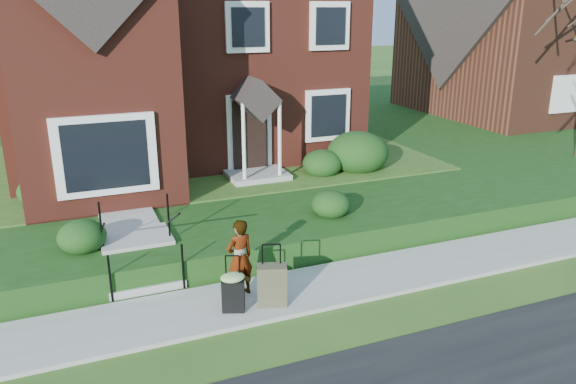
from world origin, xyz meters
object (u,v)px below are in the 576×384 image
front_steps (140,254)px  suitcase_olive (272,285)px  suitcase_black (233,290)px  woman (240,258)px

front_steps → suitcase_olive: (1.97, -2.18, -0.02)m
suitcase_black → suitcase_olive: size_ratio=0.91×
suitcase_black → suitcase_olive: bearing=17.4°
suitcase_black → suitcase_olive: (0.70, -0.04, -0.02)m
suitcase_black → woman: bearing=81.7°
front_steps → suitcase_black: bearing=-59.2°
front_steps → suitcase_olive: bearing=-47.9°
woman → suitcase_olive: woman is taller
woman → suitcase_black: 0.68m
front_steps → woman: (1.57, -1.61, 0.34)m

